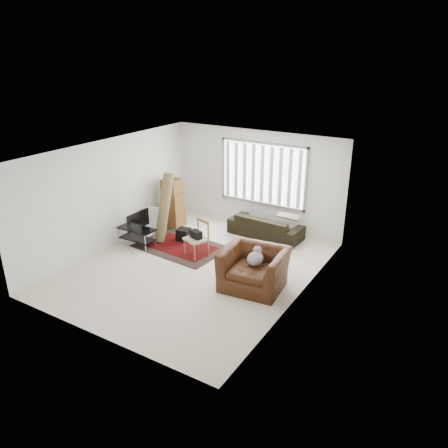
# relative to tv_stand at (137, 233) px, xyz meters

# --- Properties ---
(room) EXTENTS (6.00, 6.02, 2.71)m
(room) POSITION_rel_tv_stand_xyz_m (1.98, 0.27, 1.41)
(room) COLOR beige
(room) RESTS_ON ground
(persian_rug) EXTENTS (2.30, 1.63, 0.02)m
(persian_rug) POSITION_rel_tv_stand_xyz_m (1.01, 0.48, -0.34)
(persian_rug) COLOR black
(persian_rug) RESTS_ON ground
(tv_stand) EXTENTS (0.96, 0.43, 0.48)m
(tv_stand) POSITION_rel_tv_stand_xyz_m (0.00, 0.00, 0.00)
(tv_stand) COLOR black
(tv_stand) RESTS_ON ground
(tv) EXTENTS (0.10, 0.78, 0.45)m
(tv) POSITION_rel_tv_stand_xyz_m (-0.00, -0.00, 0.36)
(tv) COLOR black
(tv) RESTS_ON tv_stand
(subwoofer) EXTENTS (0.36, 0.36, 0.31)m
(subwoofer) POSITION_rel_tv_stand_xyz_m (0.84, 0.85, -0.17)
(subwoofer) COLOR black
(subwoofer) RESTS_ON persian_rug
(moving_boxes) EXTENTS (0.57, 0.53, 1.35)m
(moving_boxes) POSITION_rel_tv_stand_xyz_m (-0.04, 1.55, 0.28)
(moving_boxes) COLOR brown
(moving_boxes) RESTS_ON ground
(white_flatpack) EXTENTS (0.58, 0.29, 0.71)m
(white_flatpack) POSITION_rel_tv_stand_xyz_m (-0.20, 0.89, 0.01)
(white_flatpack) COLOR silver
(white_flatpack) RESTS_ON ground
(rolled_rug) EXTENTS (0.45, 0.71, 1.80)m
(rolled_rug) POSITION_rel_tv_stand_xyz_m (0.40, 0.64, 0.55)
(rolled_rug) COLOR brown
(rolled_rug) RESTS_ON ground
(sofa) EXTENTS (2.03, 0.97, 0.76)m
(sofa) POSITION_rel_tv_stand_xyz_m (2.53, 2.21, 0.03)
(sofa) COLOR black
(sofa) RESTS_ON ground
(side_chair) EXTENTS (0.60, 0.60, 0.89)m
(side_chair) POSITION_rel_tv_stand_xyz_m (1.64, 0.30, 0.14)
(side_chair) COLOR tan
(side_chair) RESTS_ON ground
(armchair) EXTENTS (1.42, 1.27, 0.97)m
(armchair) POSITION_rel_tv_stand_xyz_m (3.50, -0.32, 0.14)
(armchair) COLOR #3D1D0C
(armchair) RESTS_ON ground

